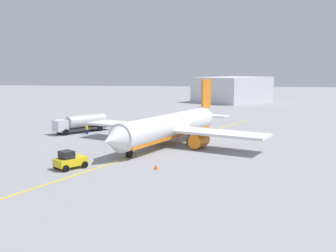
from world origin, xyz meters
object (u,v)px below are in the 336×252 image
object	(u,v)px
airplane	(170,127)
refueling_worker	(87,130)
pushback_tug	(70,160)
safety_cone_nose	(156,167)
fuel_tanker	(82,123)

from	to	relation	value
airplane	refueling_worker	size ratio (longest dim) A/B	17.71
pushback_tug	airplane	bearing A→B (deg)	148.48
pushback_tug	safety_cone_nose	distance (m)	10.27
airplane	pushback_tug	xyz separation A→B (m)	(16.24, -9.96, -1.73)
safety_cone_nose	pushback_tug	bearing A→B (deg)	-84.77
refueling_worker	airplane	bearing A→B (deg)	63.12
airplane	pushback_tug	distance (m)	19.13
fuel_tanker	pushback_tug	distance (m)	27.55
refueling_worker	pushback_tug	bearing A→B (deg)	13.95
fuel_tanker	refueling_worker	bearing A→B (deg)	38.02
fuel_tanker	safety_cone_nose	bearing A→B (deg)	35.03
refueling_worker	safety_cone_nose	xyz separation A→B (m)	(23.42, 16.25, -0.52)
airplane	pushback_tug	size ratio (longest dim) A/B	7.39
airplane	safety_cone_nose	xyz separation A→B (m)	(15.31, 0.24, -2.44)
airplane	refueling_worker	xyz separation A→B (m)	(-8.11, -16.01, -1.91)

